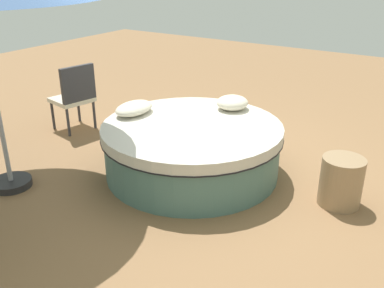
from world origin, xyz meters
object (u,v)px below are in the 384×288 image
throw_pillow_0 (232,103)px  side_table (341,181)px  patio_chair (75,94)px  throw_pillow_1 (134,108)px  round_bed (192,148)px

throw_pillow_0 → side_table: bearing=-108.2°
side_table → patio_chair: bearing=89.9°
throw_pillow_1 → patio_chair: bearing=77.4°
round_bed → side_table: bearing=-82.4°
round_bed → throw_pillow_1: throw_pillow_1 is taller
throw_pillow_0 → patio_chair: patio_chair is taller
round_bed → patio_chair: bearing=83.9°
round_bed → throw_pillow_1: size_ratio=3.82×
round_bed → throw_pillow_0: bearing=-10.1°
throw_pillow_1 → patio_chair: size_ratio=0.56×
side_table → throw_pillow_1: bearing=96.9°
round_bed → side_table: 1.68m
throw_pillow_0 → patio_chair: size_ratio=0.42×
round_bed → throw_pillow_0: 0.83m
round_bed → side_table: round_bed is taller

